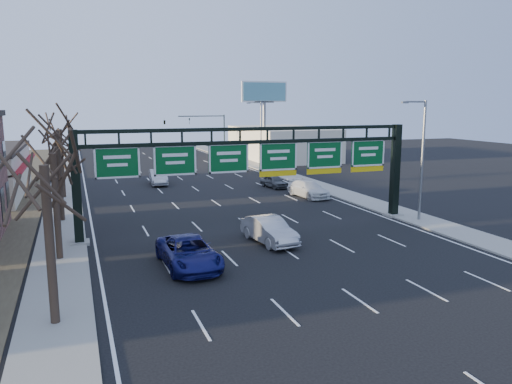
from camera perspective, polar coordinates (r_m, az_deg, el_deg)
name	(u,v)px	position (r m, az deg, el deg)	size (l,w,h in m)	color
ground	(302,262)	(28.42, 5.30, -7.92)	(160.00, 160.00, 0.00)	black
sidewalk_left	(64,208)	(45.24, -21.13, -1.71)	(3.00, 120.00, 0.12)	gray
sidewalk_right	(332,190)	(51.44, 8.65, 0.21)	(3.00, 120.00, 0.12)	gray
lane_markings	(210,199)	(46.72, -5.26, -0.78)	(21.60, 120.00, 0.01)	white
sign_gantry	(256,164)	(34.73, 0.00, 3.24)	(24.60, 1.20, 7.20)	black
building_right_distant	(282,143)	(81.10, 2.97, 5.61)	(12.00, 20.00, 5.00)	beige
tree_near	(42,138)	(20.45, -23.28, 5.70)	(3.60, 3.60, 8.86)	#2E231A
tree_gantry	(51,134)	(29.45, -22.36, 6.12)	(3.60, 3.60, 8.48)	#2E231A
tree_mid	(56,116)	(39.41, -21.94, 8.03)	(3.60, 3.60, 9.24)	#2E231A
tree_far	(59,118)	(49.41, -21.60, 7.89)	(3.60, 3.60, 8.86)	#2E231A
streetlight_near	(421,154)	(39.00, 18.35, 4.15)	(2.15, 0.22, 9.00)	slate
streetlight_far	(260,131)	(68.87, 0.46, 6.99)	(2.15, 0.22, 9.00)	slate
billboard_right	(264,102)	(74.33, 0.95, 10.29)	(7.00, 0.50, 12.00)	slate
traffic_signal_mast	(188,124)	(81.33, -7.83, 7.66)	(10.16, 0.54, 7.00)	black
car_blue_suv	(189,252)	(27.43, -7.70, -6.86)	(2.69, 5.83, 1.62)	navy
car_silver_sedan	(269,230)	(31.81, 1.50, -4.38)	(1.74, 5.00, 1.65)	#ACACB1
car_white_wagon	(308,189)	(47.68, 6.00, 0.36)	(2.16, 5.30, 1.54)	white
car_grey_far	(274,181)	(52.74, 2.09, 1.22)	(1.57, 3.91, 1.33)	#44474A
car_silver_distant	(158,177)	(55.81, -11.11, 1.67)	(1.70, 4.86, 1.60)	#B7B7BC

